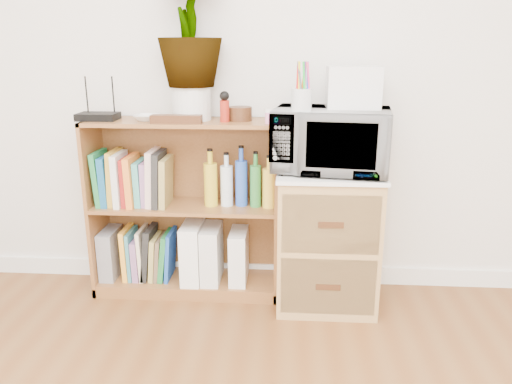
{
  "coord_description": "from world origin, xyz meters",
  "views": [
    {
      "loc": [
        0.2,
        -0.41,
        1.32
      ],
      "look_at": [
        0.04,
        1.95,
        0.62
      ],
      "focal_mm": 35.0,
      "sensor_mm": 36.0,
      "label": 1
    }
  ],
  "objects": [
    {
      "name": "skirting_board",
      "position": [
        0.0,
        2.24,
        0.05
      ],
      "size": [
        4.0,
        0.02,
        0.1
      ],
      "primitive_type": "cube",
      "color": "white",
      "rests_on": "ground"
    },
    {
      "name": "bookshelf",
      "position": [
        -0.35,
        2.1,
        0.47
      ],
      "size": [
        1.0,
        0.3,
        0.95
      ],
      "primitive_type": "cube",
      "color": "brown",
      "rests_on": "ground"
    },
    {
      "name": "wicker_unit",
      "position": [
        0.4,
        2.02,
        0.35
      ],
      "size": [
        0.5,
        0.45,
        0.7
      ],
      "primitive_type": "cube",
      "color": "#9E7542",
      "rests_on": "ground"
    },
    {
      "name": "microwave",
      "position": [
        0.4,
        2.02,
        0.87
      ],
      "size": [
        0.6,
        0.45,
        0.31
      ],
      "primitive_type": "imported",
      "rotation": [
        0.0,
        0.0,
        -0.14
      ],
      "color": "silver",
      "rests_on": "wicker_unit"
    },
    {
      "name": "pen_cup",
      "position": [
        0.25,
        1.91,
        1.08
      ],
      "size": [
        0.09,
        0.09,
        0.1
      ],
      "primitive_type": "cylinder",
      "color": "silver",
      "rests_on": "microwave"
    },
    {
      "name": "small_appliance",
      "position": [
        0.5,
        2.06,
        1.12
      ],
      "size": [
        0.25,
        0.21,
        0.2
      ],
      "primitive_type": "cube",
      "color": "silver",
      "rests_on": "microwave"
    },
    {
      "name": "router",
      "position": [
        -0.78,
        2.08,
        0.97
      ],
      "size": [
        0.2,
        0.14,
        0.04
      ],
      "primitive_type": "cube",
      "color": "black",
      "rests_on": "bookshelf"
    },
    {
      "name": "white_bowl",
      "position": [
        -0.52,
        2.07,
        0.97
      ],
      "size": [
        0.13,
        0.13,
        0.03
      ],
      "primitive_type": "imported",
      "color": "silver",
      "rests_on": "bookshelf"
    },
    {
      "name": "plant_pot",
      "position": [
        -0.3,
        2.12,
        1.03
      ],
      "size": [
        0.2,
        0.2,
        0.17
      ],
      "primitive_type": "cylinder",
      "color": "silver",
      "rests_on": "bookshelf"
    },
    {
      "name": "potted_plant",
      "position": [
        -0.3,
        2.12,
        1.41
      ],
      "size": [
        0.33,
        0.33,
        0.59
      ],
      "primitive_type": "imported",
      "color": "#2D6729",
      "rests_on": "plant_pot"
    },
    {
      "name": "trinket_box",
      "position": [
        -0.36,
        2.0,
        0.97
      ],
      "size": [
        0.25,
        0.06,
        0.04
      ],
      "primitive_type": "cube",
      "color": "#391C0F",
      "rests_on": "bookshelf"
    },
    {
      "name": "kokeshi_doll",
      "position": [
        -0.13,
        2.06,
        1.0
      ],
      "size": [
        0.05,
        0.05,
        0.11
      ],
      "primitive_type": "cylinder",
      "color": "maroon",
      "rests_on": "bookshelf"
    },
    {
      "name": "wooden_bowl",
      "position": [
        -0.05,
        2.11,
        0.98
      ],
      "size": [
        0.12,
        0.12,
        0.07
      ],
      "primitive_type": "cylinder",
      "color": "#381C0F",
      "rests_on": "bookshelf"
    },
    {
      "name": "paint_jars",
      "position": [
        0.13,
        2.01,
        0.98
      ],
      "size": [
        0.11,
        0.04,
        0.06
      ],
      "primitive_type": "cube",
      "color": "pink",
      "rests_on": "bookshelf"
    },
    {
      "name": "file_box",
      "position": [
        -0.78,
        2.1,
        0.21
      ],
      "size": [
        0.08,
        0.22,
        0.27
      ],
      "primitive_type": "cube",
      "color": "gray",
      "rests_on": "bookshelf"
    },
    {
      "name": "magazine_holder_left",
      "position": [
        -0.32,
        2.09,
        0.23
      ],
      "size": [
        0.1,
        0.26,
        0.32
      ],
      "primitive_type": "cube",
      "color": "white",
      "rests_on": "bookshelf"
    },
    {
      "name": "magazine_holder_mid",
      "position": [
        -0.21,
        2.09,
        0.22
      ],
      "size": [
        0.1,
        0.25,
        0.31
      ],
      "primitive_type": "cube",
      "color": "silver",
      "rests_on": "bookshelf"
    },
    {
      "name": "magazine_holder_right",
      "position": [
        -0.07,
        2.09,
        0.21
      ],
      "size": [
        0.09,
        0.23,
        0.29
      ],
      "primitive_type": "cube",
      "color": "silver",
      "rests_on": "bookshelf"
    },
    {
      "name": "cookbooks",
      "position": [
        -0.62,
        2.1,
        0.63
      ],
      "size": [
        0.39,
        0.2,
        0.3
      ],
      "color": "#207A3E",
      "rests_on": "bookshelf"
    },
    {
      "name": "liquor_bottles",
      "position": [
        -0.02,
        2.1,
        0.64
      ],
      "size": [
        0.46,
        0.07,
        0.31
      ],
      "color": "gold",
      "rests_on": "bookshelf"
    },
    {
      "name": "lower_books",
      "position": [
        -0.57,
        2.1,
        0.2
      ],
      "size": [
        0.28,
        0.19,
        0.29
      ],
      "color": "#F7A52B",
      "rests_on": "bookshelf"
    }
  ]
}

